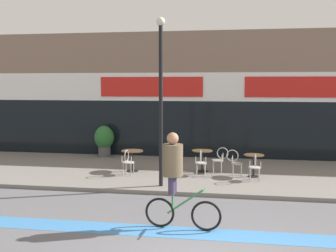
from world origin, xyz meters
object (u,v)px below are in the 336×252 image
at_px(bistro_table_1, 202,156).
at_px(planter_pot, 104,140).
at_px(cafe_chair_1_side, 220,158).
at_px(bistro_table_2, 254,161).
at_px(cafe_chair_0_near, 128,160).
at_px(lamp_post, 161,90).
at_px(cyclist_0, 175,172).
at_px(bistro_table_0, 132,156).
at_px(cafe_chair_2_near, 255,165).
at_px(cafe_chair_1_near, 201,161).
at_px(cafe_chair_2_side, 235,161).

height_order(bistro_table_1, planter_pot, planter_pot).
bearing_deg(cafe_chair_1_side, bistro_table_2, 162.76).
height_order(cafe_chair_0_near, lamp_post, lamp_post).
height_order(cafe_chair_0_near, planter_pot, planter_pot).
xyz_separation_m(lamp_post, cyclist_0, (0.88, -3.16, -1.78)).
bearing_deg(bistro_table_2, cafe_chair_1_side, 158.58).
xyz_separation_m(bistro_table_0, lamp_post, (1.37, -1.84, 2.40)).
bearing_deg(lamp_post, planter_pot, 126.45).
bearing_deg(cafe_chair_2_near, cafe_chair_0_near, 87.66).
bearing_deg(cafe_chair_0_near, cafe_chair_1_near, -78.78).
distance_m(cafe_chair_1_near, cafe_chair_2_near, 1.84).
height_order(cafe_chair_2_near, cafe_chair_2_side, same).
height_order(lamp_post, cyclist_0, lamp_post).
relative_size(cafe_chair_1_side, planter_pot, 0.67).
bearing_deg(bistro_table_1, bistro_table_0, -173.14).
bearing_deg(bistro_table_0, bistro_table_1, 6.86).
relative_size(cafe_chair_1_near, planter_pot, 0.67).
bearing_deg(cafe_chair_2_near, bistro_table_2, -0.18).
height_order(planter_pot, lamp_post, lamp_post).
xyz_separation_m(cafe_chair_0_near, cafe_chair_2_side, (3.64, 0.47, 0.00)).
xyz_separation_m(bistro_table_2, lamp_post, (-2.89, -1.68, 2.41)).
xyz_separation_m(bistro_table_0, cafe_chair_1_near, (2.49, -0.33, -0.03)).
xyz_separation_m(bistro_table_0, cafe_chair_2_side, (3.64, -0.15, -0.03)).
distance_m(cafe_chair_0_near, cafe_chair_1_side, 3.25).
xyz_separation_m(cafe_chair_2_side, cyclist_0, (-1.39, -4.84, 0.65)).
bearing_deg(cafe_chair_1_side, cafe_chair_1_near, 48.97).
bearing_deg(cafe_chair_2_side, bistro_table_0, -178.90).
relative_size(cafe_chair_1_side, cyclist_0, 0.41).
xyz_separation_m(cafe_chair_2_side, lamp_post, (-2.27, -1.68, 2.43)).
relative_size(bistro_table_0, planter_pot, 0.58).
bearing_deg(bistro_table_0, bistro_table_2, -2.13).
relative_size(cafe_chair_1_near, cafe_chair_2_near, 1.00).
xyz_separation_m(bistro_table_1, cafe_chair_1_near, (0.00, -0.63, -0.04)).
distance_m(cafe_chair_0_near, planter_pot, 3.72).
distance_m(cafe_chair_1_side, cafe_chair_2_near, 1.58).
height_order(bistro_table_2, cafe_chair_2_near, cafe_chair_2_near).
height_order(bistro_table_1, cafe_chair_0_near, cafe_chair_0_near).
relative_size(cafe_chair_2_near, cafe_chair_2_side, 1.00).
relative_size(bistro_table_0, bistro_table_1, 1.01).
distance_m(cafe_chair_2_side, planter_pot, 6.17).
distance_m(bistro_table_0, cafe_chair_1_near, 2.51).
distance_m(bistro_table_2, cafe_chair_1_near, 1.78).
relative_size(cafe_chair_2_near, planter_pot, 0.67).
height_order(cafe_chair_1_near, lamp_post, lamp_post).
relative_size(cafe_chair_1_side, cafe_chair_2_near, 1.00).
bearing_deg(bistro_table_1, cafe_chair_1_side, -0.51).
relative_size(bistro_table_1, lamp_post, 0.15).
relative_size(cafe_chair_0_near, cyclist_0, 0.41).
distance_m(bistro_table_2, cafe_chair_1_side, 1.24).
relative_size(cafe_chair_2_side, cyclist_0, 0.41).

